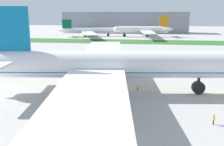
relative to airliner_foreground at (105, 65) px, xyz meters
The scene contains 9 objects.
ground_plane 6.80m from the airliner_foreground, 53.32° to the left, with size 600.00×600.00×0.00m, color #ADAAA5.
apron_taxi_line 7.66m from the airliner_foreground, 69.76° to the left, with size 280.00×0.36×0.01m, color yellow.
grass_median_strip 104.50m from the airliner_foreground, 89.17° to the left, with size 320.00×24.00×0.10m, color #2D6628.
airliner_foreground is the anchor object (origin of this frame).
ground_crew_wingwalker_port 24.52m from the airliner_foreground, 35.09° to the right, with size 0.28×0.57×1.62m.
ground_crew_marshaller_front 9.38m from the airliner_foreground, 25.89° to the left, with size 0.34×0.54×1.58m.
parked_airliner_far_left 140.82m from the airliner_foreground, 104.74° to the left, with size 43.41×71.83×12.52m.
parked_airliner_far_centre 139.07m from the airliner_foreground, 87.62° to the left, with size 44.20×69.87×15.17m.
terminal_building 181.13m from the airliner_foreground, 93.88° to the left, with size 109.56×20.00×18.00m, color gray.
Camera 1 is at (7.44, -55.36, 17.26)m, focal length 41.23 mm.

